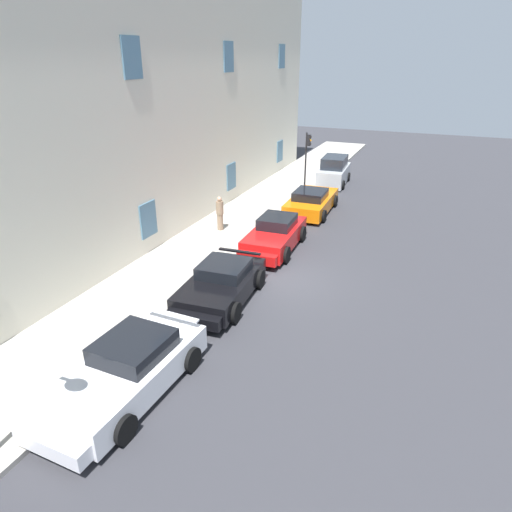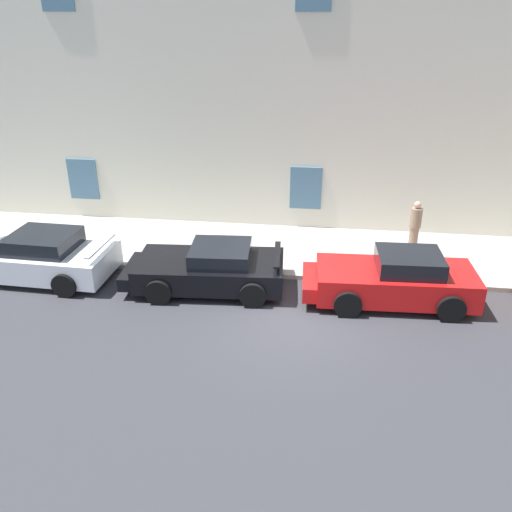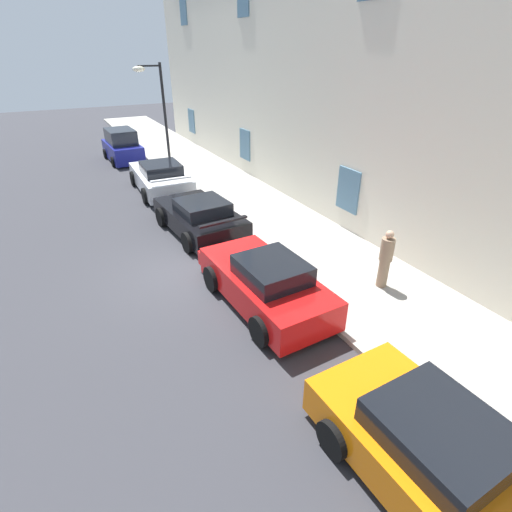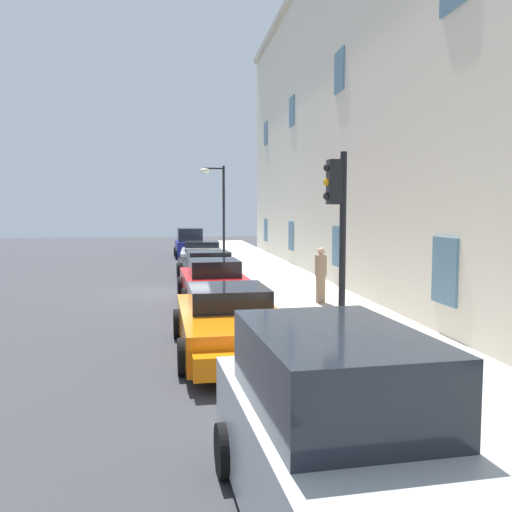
{
  "view_description": "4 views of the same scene",
  "coord_description": "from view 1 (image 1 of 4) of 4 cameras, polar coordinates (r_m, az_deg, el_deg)",
  "views": [
    {
      "loc": [
        -15.16,
        -5.39,
        8.06
      ],
      "look_at": [
        0.34,
        1.14,
        0.59
      ],
      "focal_mm": 31.91,
      "sensor_mm": 36.0,
      "label": 1
    },
    {
      "loc": [
        0.62,
        -11.86,
        7.28
      ],
      "look_at": [
        -1.25,
        2.18,
        0.67
      ],
      "focal_mm": 37.22,
      "sensor_mm": 36.0,
      "label": 2
    },
    {
      "loc": [
        10.1,
        -2.98,
        6.03
      ],
      "look_at": [
        1.66,
        1.47,
        0.9
      ],
      "focal_mm": 27.3,
      "sensor_mm": 36.0,
      "label": 3
    },
    {
      "loc": [
        19.41,
        0.11,
        2.96
      ],
      "look_at": [
        1.8,
        2.69,
        1.43
      ],
      "focal_mm": 37.98,
      "sensor_mm": 36.0,
      "label": 4
    }
  ],
  "objects": [
    {
      "name": "ground_plane",
      "position": [
        17.99,
        2.93,
        -2.71
      ],
      "size": [
        80.0,
        80.0,
        0.0
      ],
      "primitive_type": "plane",
      "color": "#333338"
    },
    {
      "name": "sidewalk",
      "position": [
        19.57,
        -8.32,
        -0.42
      ],
      "size": [
        60.0,
        3.92,
        0.14
      ],
      "primitive_type": "cube",
      "color": "#A8A399",
      "rests_on": "ground"
    },
    {
      "name": "building_facade",
      "position": [
        20.09,
        -19.15,
        19.49
      ],
      "size": [
        40.91,
        3.92,
        13.81
      ],
      "color": "beige",
      "rests_on": "ground"
    },
    {
      "name": "sportscar_red_lead",
      "position": [
        12.39,
        -16.31,
        -14.07
      ],
      "size": [
        5.02,
        2.39,
        1.4
      ],
      "color": "white",
      "rests_on": "ground"
    },
    {
      "name": "sportscar_yellow_flank",
      "position": [
        16.08,
        -4.59,
        -3.79
      ],
      "size": [
        4.61,
        2.48,
        1.3
      ],
      "color": "black",
      "rests_on": "ground"
    },
    {
      "name": "sportscar_white_middle",
      "position": [
        20.27,
        2.24,
        2.44
      ],
      "size": [
        4.66,
        2.21,
        1.44
      ],
      "color": "red",
      "rests_on": "ground"
    },
    {
      "name": "sportscar_tail_end",
      "position": [
        25.7,
        7.07,
        6.86
      ],
      "size": [
        5.08,
        2.37,
        1.33
      ],
      "color": "orange",
      "rests_on": "ground"
    },
    {
      "name": "hatchback_distant",
      "position": [
        31.51,
        9.73,
        10.35
      ],
      "size": [
        3.91,
        2.03,
        1.87
      ],
      "color": "#B2B7BC",
      "rests_on": "ground"
    },
    {
      "name": "traffic_light",
      "position": [
        28.38,
        6.44,
        12.8
      ],
      "size": [
        0.22,
        0.36,
        3.68
      ],
      "color": "black",
      "rests_on": "sidewalk"
    },
    {
      "name": "pedestrian_admiring",
      "position": [
        22.3,
        -4.55,
        5.39
      ],
      "size": [
        0.51,
        0.51,
        1.68
      ],
      "color": "#8C7259",
      "rests_on": "sidewalk"
    }
  ]
}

